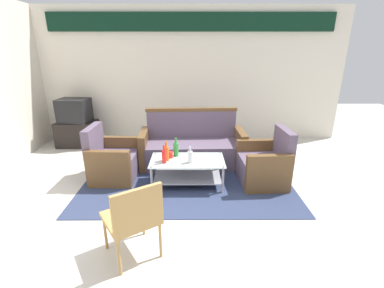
{
  "coord_description": "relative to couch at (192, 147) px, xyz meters",
  "views": [
    {
      "loc": [
        -0.02,
        -3.0,
        2.01
      ],
      "look_at": [
        0.0,
        0.79,
        0.65
      ],
      "focal_mm": 25.57,
      "sensor_mm": 36.0,
      "label": 1
    }
  ],
  "objects": [
    {
      "name": "bottle_green",
      "position": [
        -0.25,
        -0.63,
        0.21
      ],
      "size": [
        0.08,
        0.08,
        0.29
      ],
      "color": "#2D8C38",
      "rests_on": "coffee_table"
    },
    {
      "name": "rug",
      "position": [
        -0.08,
        -0.66,
        -0.31
      ],
      "size": [
        3.19,
        2.11,
        0.01
      ],
      "primitive_type": "cube",
      "color": "#2D3856",
      "rests_on": "ground"
    },
    {
      "name": "wall_back",
      "position": [
        -0.01,
        1.5,
        1.16
      ],
      "size": [
        6.52,
        0.19,
        2.8
      ],
      "color": "silver",
      "rests_on": "ground"
    },
    {
      "name": "coffee_table",
      "position": [
        -0.08,
        -0.79,
        -0.04
      ],
      "size": [
        1.1,
        0.6,
        0.4
      ],
      "color": "silver",
      "rests_on": "rug"
    },
    {
      "name": "armchair_left",
      "position": [
        -1.26,
        -0.56,
        -0.03
      ],
      "size": [
        0.73,
        0.78,
        0.85
      ],
      "rotation": [
        0.0,
        0.0,
        -1.61
      ],
      "color": "#5B4C60",
      "rests_on": "rug"
    },
    {
      "name": "bottle_clear",
      "position": [
        -0.04,
        -0.89,
        0.19
      ],
      "size": [
        0.08,
        0.08,
        0.24
      ],
      "color": "silver",
      "rests_on": "coffee_table"
    },
    {
      "name": "television",
      "position": [
        -2.43,
        1.0,
        0.44
      ],
      "size": [
        0.64,
        0.51,
        0.48
      ],
      "rotation": [
        0.0,
        0.0,
        3.03
      ],
      "color": "black",
      "rests_on": "tv_stand"
    },
    {
      "name": "armchair_right",
      "position": [
        1.1,
        -0.72,
        -0.03
      ],
      "size": [
        0.74,
        0.79,
        0.85
      ],
      "rotation": [
        0.0,
        0.0,
        1.62
      ],
      "color": "#5B4C60",
      "rests_on": "rug"
    },
    {
      "name": "bottle_orange",
      "position": [
        -0.39,
        -0.81,
        0.21
      ],
      "size": [
        0.08,
        0.08,
        0.3
      ],
      "color": "#D85919",
      "rests_on": "coffee_table"
    },
    {
      "name": "couch",
      "position": [
        0.0,
        0.0,
        0.0
      ],
      "size": [
        1.83,
        0.81,
        0.96
      ],
      "rotation": [
        0.0,
        0.0,
        3.18
      ],
      "color": "#5B4C60",
      "rests_on": "rug"
    },
    {
      "name": "bottle_red",
      "position": [
        -0.41,
        -0.9,
        0.2
      ],
      "size": [
        0.06,
        0.06,
        0.27
      ],
      "color": "red",
      "rests_on": "coffee_table"
    },
    {
      "name": "ground_plane",
      "position": [
        -0.01,
        -1.55,
        -0.32
      ],
      "size": [
        14.0,
        14.0,
        0.0
      ],
      "primitive_type": "plane",
      "color": "beige"
    },
    {
      "name": "tv_stand",
      "position": [
        -2.43,
        1.0,
        -0.06
      ],
      "size": [
        0.8,
        0.5,
        0.52
      ],
      "primitive_type": "cube",
      "color": "black",
      "rests_on": "ground"
    },
    {
      "name": "cup",
      "position": [
        -0.33,
        -0.71,
        0.14
      ],
      "size": [
        0.08,
        0.08,
        0.1
      ],
      "primitive_type": "cylinder",
      "color": "red",
      "rests_on": "coffee_table"
    },
    {
      "name": "wicker_chair",
      "position": [
        -0.57,
        -2.34,
        0.18
      ],
      "size": [
        0.66,
        0.66,
        0.84
      ],
      "rotation": [
        0.0,
        0.0,
        0.58
      ],
      "color": "#AD844C",
      "rests_on": "ground"
    }
  ]
}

